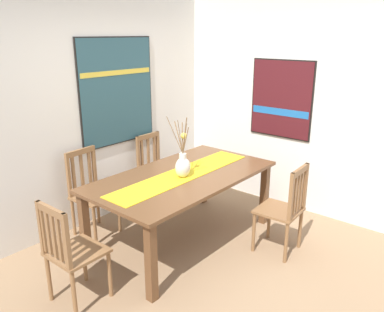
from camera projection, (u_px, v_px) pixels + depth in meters
The scene contains 12 objects.
ground_plane at pixel (218, 271), 3.78m from camera, with size 6.40×6.40×0.03m, color #8E7051.
wall_back at pixel (92, 110), 4.51m from camera, with size 6.40×0.12×2.70m, color silver.
wall_side at pixel (310, 106), 4.72m from camera, with size 0.12×6.40×2.70m, color silver.
dining_table at pixel (183, 183), 4.12m from camera, with size 2.03×1.10×0.78m.
table_runner at pixel (183, 174), 4.09m from camera, with size 1.87×0.36×0.01m, color gold.
centerpiece_vase at pixel (183, 165), 3.98m from camera, with size 0.23×0.28×0.66m.
chair_0 at pixel (285, 208), 3.95m from camera, with size 0.44×0.44×0.96m.
chair_1 at pixel (70, 251), 3.18m from camera, with size 0.43×0.43×0.94m.
chair_2 at pixel (156, 169), 5.11m from camera, with size 0.42×0.42×0.94m.
chair_3 at pixel (91, 192), 4.35m from camera, with size 0.45×0.45×0.98m.
painting_on_back_wall at pixel (117, 92), 4.66m from camera, with size 1.10×0.05×1.28m.
painting_on_side_wall at pixel (281, 99), 4.88m from camera, with size 0.05×0.84×0.98m.
Camera 1 is at (-2.65, -1.91, 2.21)m, focal length 36.16 mm.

